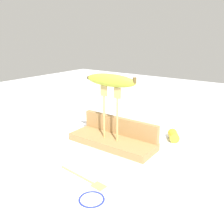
% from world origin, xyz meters
% --- Properties ---
extents(ground_plane, '(3.00, 3.00, 0.00)m').
position_xyz_m(ground_plane, '(0.00, 0.00, 0.00)').
color(ground_plane, silver).
extents(wooden_board, '(0.32, 0.12, 0.03)m').
position_xyz_m(wooden_board, '(0.00, 0.00, 0.01)').
color(wooden_board, '#A87F4C').
rests_on(wooden_board, ground).
extents(board_backstop, '(0.32, 0.02, 0.07)m').
position_xyz_m(board_backstop, '(0.00, 0.05, 0.06)').
color(board_backstop, '#A87F4C').
rests_on(board_backstop, wooden_board).
extents(fork_stand_center, '(0.08, 0.01, 0.19)m').
position_xyz_m(fork_stand_center, '(-0.00, -0.01, 0.14)').
color(fork_stand_center, tan).
rests_on(fork_stand_center, wooden_board).
extents(banana_raised_center, '(0.20, 0.04, 0.04)m').
position_xyz_m(banana_raised_center, '(-0.00, -0.01, 0.24)').
color(banana_raised_center, '#B2C138').
rests_on(banana_raised_center, fork_stand_center).
extents(fork_fallen_near, '(0.17, 0.03, 0.01)m').
position_xyz_m(fork_fallen_near, '(0.08, -0.23, 0.00)').
color(fork_fallen_near, tan).
rests_on(fork_fallen_near, ground).
extents(banana_chunk_near, '(0.06, 0.07, 0.04)m').
position_xyz_m(banana_chunk_near, '(0.17, 0.17, 0.02)').
color(banana_chunk_near, yellow).
rests_on(banana_chunk_near, ground).
extents(wire_coil, '(0.06, 0.06, 0.00)m').
position_xyz_m(wire_coil, '(0.14, -0.28, 0.00)').
color(wire_coil, '#1E2DA5').
rests_on(wire_coil, ground).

